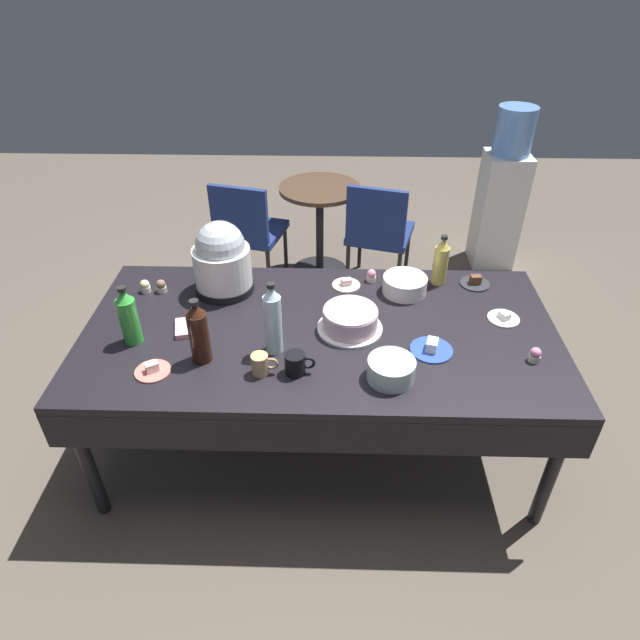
% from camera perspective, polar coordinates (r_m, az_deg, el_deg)
% --- Properties ---
extents(ground, '(9.00, 9.00, 0.00)m').
position_cam_1_polar(ground, '(3.06, -0.00, -12.25)').
color(ground, brown).
extents(potluck_table, '(2.20, 1.10, 0.75)m').
position_cam_1_polar(potluck_table, '(2.59, -0.00, -2.01)').
color(potluck_table, black).
rests_on(potluck_table, ground).
extents(frosted_layer_cake, '(0.30, 0.30, 0.11)m').
position_cam_1_polar(frosted_layer_cake, '(2.51, 3.15, -0.06)').
color(frosted_layer_cake, silver).
rests_on(frosted_layer_cake, potluck_table).
extents(slow_cooker, '(0.30, 0.30, 0.38)m').
position_cam_1_polar(slow_cooker, '(2.78, -10.18, 6.17)').
color(slow_cooker, black).
rests_on(slow_cooker, potluck_table).
extents(glass_salad_bowl, '(0.20, 0.20, 0.09)m').
position_cam_1_polar(glass_salad_bowl, '(2.27, 7.40, -5.14)').
color(glass_salad_bowl, '#B2C6BC').
rests_on(glass_salad_bowl, potluck_table).
extents(ceramic_snack_bowl, '(0.22, 0.22, 0.09)m').
position_cam_1_polar(ceramic_snack_bowl, '(2.81, 8.80, 3.63)').
color(ceramic_snack_bowl, silver).
rests_on(ceramic_snack_bowl, potluck_table).
extents(dessert_plate_white, '(0.15, 0.15, 0.04)m').
position_cam_1_polar(dessert_plate_white, '(2.75, 18.55, 0.23)').
color(dessert_plate_white, white).
rests_on(dessert_plate_white, potluck_table).
extents(dessert_plate_cobalt, '(0.19, 0.19, 0.06)m').
position_cam_1_polar(dessert_plate_cobalt, '(2.46, 11.52, -2.89)').
color(dessert_plate_cobalt, '#2D4CB2').
rests_on(dessert_plate_cobalt, potluck_table).
extents(dessert_plate_charcoal, '(0.15, 0.15, 0.05)m').
position_cam_1_polar(dessert_plate_charcoal, '(2.97, 15.82, 3.79)').
color(dessert_plate_charcoal, '#2D2D33').
rests_on(dessert_plate_charcoal, potluck_table).
extents(dessert_plate_coral, '(0.15, 0.15, 0.05)m').
position_cam_1_polar(dessert_plate_coral, '(2.41, -17.01, -4.97)').
color(dessert_plate_coral, '#E07266').
rests_on(dessert_plate_coral, potluck_table).
extents(dessert_plate_cream, '(0.15, 0.15, 0.04)m').
position_cam_1_polar(dessert_plate_cream, '(2.85, 2.74, 3.74)').
color(dessert_plate_cream, beige).
rests_on(dessert_plate_cream, potluck_table).
extents(cupcake_berry, '(0.05, 0.05, 0.07)m').
position_cam_1_polar(cupcake_berry, '(2.91, -16.18, 3.40)').
color(cupcake_berry, beige).
rests_on(cupcake_berry, potluck_table).
extents(cupcake_cocoa, '(0.05, 0.05, 0.07)m').
position_cam_1_polar(cupcake_cocoa, '(2.89, 5.36, 4.62)').
color(cupcake_cocoa, beige).
rests_on(cupcake_cocoa, potluck_table).
extents(cupcake_rose, '(0.05, 0.05, 0.07)m').
position_cam_1_polar(cupcake_rose, '(2.93, -17.72, 3.35)').
color(cupcake_rose, beige).
rests_on(cupcake_rose, potluck_table).
extents(cupcake_vanilla, '(0.05, 0.05, 0.07)m').
position_cam_1_polar(cupcake_vanilla, '(2.52, 21.45, -3.39)').
color(cupcake_vanilla, beige).
rests_on(cupcake_vanilla, potluck_table).
extents(soda_bottle_lime_soda, '(0.08, 0.08, 0.29)m').
position_cam_1_polar(soda_bottle_lime_soda, '(2.54, -19.29, 0.31)').
color(soda_bottle_lime_soda, green).
rests_on(soda_bottle_lime_soda, potluck_table).
extents(soda_bottle_cola, '(0.09, 0.09, 0.30)m').
position_cam_1_polar(soda_bottle_cola, '(2.34, -12.50, -1.31)').
color(soda_bottle_cola, '#33190F').
rests_on(soda_bottle_cola, potluck_table).
extents(soda_bottle_ginger_ale, '(0.07, 0.07, 0.27)m').
position_cam_1_polar(soda_bottle_ginger_ale, '(2.89, 12.46, 5.95)').
color(soda_bottle_ginger_ale, gold).
rests_on(soda_bottle_ginger_ale, potluck_table).
extents(soda_bottle_water, '(0.08, 0.08, 0.35)m').
position_cam_1_polar(soda_bottle_water, '(2.33, -4.92, -0.02)').
color(soda_bottle_water, silver).
rests_on(soda_bottle_water, potluck_table).
extents(coffee_mug_black, '(0.13, 0.09, 0.10)m').
position_cam_1_polar(coffee_mug_black, '(2.28, -2.54, -4.54)').
color(coffee_mug_black, black).
rests_on(coffee_mug_black, potluck_table).
extents(coffee_mug_tan, '(0.11, 0.07, 0.09)m').
position_cam_1_polar(coffee_mug_tan, '(2.29, -6.17, -4.60)').
color(coffee_mug_tan, tan).
rests_on(coffee_mug_tan, potluck_table).
extents(paper_napkin_stack, '(0.17, 0.17, 0.02)m').
position_cam_1_polar(paper_napkin_stack, '(2.61, -13.28, -0.72)').
color(paper_napkin_stack, pink).
rests_on(paper_napkin_stack, potluck_table).
extents(maroon_chair_left, '(0.54, 0.54, 0.85)m').
position_cam_1_polar(maroon_chair_left, '(4.06, -7.55, 9.47)').
color(maroon_chair_left, navy).
rests_on(maroon_chair_left, ground).
extents(maroon_chair_right, '(0.54, 0.54, 0.85)m').
position_cam_1_polar(maroon_chair_right, '(4.02, 6.10, 9.33)').
color(maroon_chair_right, navy).
rests_on(maroon_chair_right, ground).
extents(round_cafe_table, '(0.60, 0.60, 0.72)m').
position_cam_1_polar(round_cafe_table, '(4.21, -0.02, 10.89)').
color(round_cafe_table, '#473323').
rests_on(round_cafe_table, ground).
extents(water_cooler, '(0.32, 0.32, 1.24)m').
position_cam_1_polar(water_cooler, '(4.56, 18.34, 12.34)').
color(water_cooler, silver).
rests_on(water_cooler, ground).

